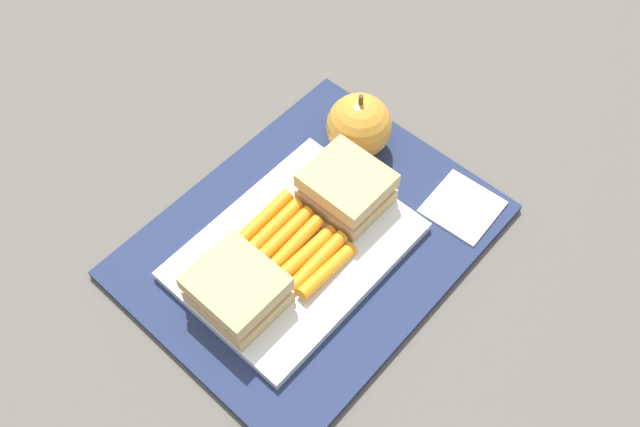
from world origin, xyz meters
The scene contains 8 objects.
ground_plane centered at (0.00, 0.00, 0.00)m, with size 2.40×2.40×0.00m, color #56514C.
lunchbag_mat centered at (0.00, 0.00, 0.01)m, with size 0.36×0.28×0.01m, color navy.
food_tray centered at (-0.03, 0.00, 0.02)m, with size 0.23×0.17×0.01m, color white.
sandwich_half_left centered at (-0.10, 0.00, 0.04)m, with size 0.07×0.08×0.04m.
sandwich_half_right centered at (0.05, 0.00, 0.04)m, with size 0.07×0.08×0.04m.
carrot_sticks_bundle centered at (-0.02, 0.00, 0.03)m, with size 0.08×0.10×0.02m.
apple centered at (0.12, 0.04, 0.05)m, with size 0.07×0.07×0.08m.
paper_napkin centered at (0.14, -0.09, 0.01)m, with size 0.07×0.07×0.00m, color white.
Camera 1 is at (-0.26, -0.25, 0.61)m, focal length 37.94 mm.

